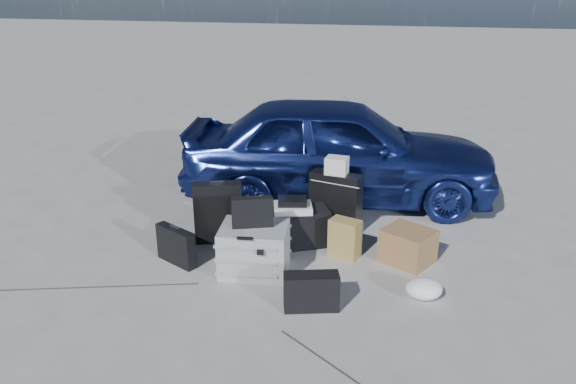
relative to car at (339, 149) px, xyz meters
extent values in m
plane|color=#9F9F9B|center=(-0.20, -2.15, -0.63)|extent=(60.00, 60.00, 0.00)
imported|color=navy|center=(0.00, 0.00, 0.00)|extent=(3.91, 2.09, 1.26)
cube|color=gray|center=(-0.44, -2.01, -0.41)|extent=(0.67, 0.58, 0.44)
cube|color=black|center=(-0.46, -2.00, -0.05)|extent=(0.38, 0.22, 0.28)
cube|color=black|center=(-1.21, -2.05, -0.45)|extent=(0.46, 0.30, 0.36)
cube|color=black|center=(-0.99, -1.49, -0.32)|extent=(0.51, 0.33, 0.63)
cube|color=black|center=(0.13, -0.96, -0.31)|extent=(0.57, 0.32, 0.65)
cube|color=silver|center=(0.13, -0.96, 0.11)|extent=(0.24, 0.20, 0.18)
cube|color=black|center=(-0.24, -1.42, -0.44)|extent=(0.82, 0.64, 0.38)
cube|color=silver|center=(-0.22, -1.42, -0.22)|extent=(0.44, 0.38, 0.07)
cube|color=black|center=(-0.23, -1.40, -0.16)|extent=(0.33, 0.27, 0.06)
cube|color=olive|center=(0.32, -1.53, -0.44)|extent=(0.33, 0.25, 0.39)
cube|color=olive|center=(0.92, -1.49, -0.47)|extent=(0.57, 0.55, 0.33)
ellipsoid|color=white|center=(1.10, -2.12, -0.55)|extent=(0.37, 0.34, 0.17)
cube|color=black|center=(0.20, -2.52, -0.47)|extent=(0.48, 0.29, 0.31)
camera|label=1|loc=(0.99, -6.43, 1.91)|focal=35.00mm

